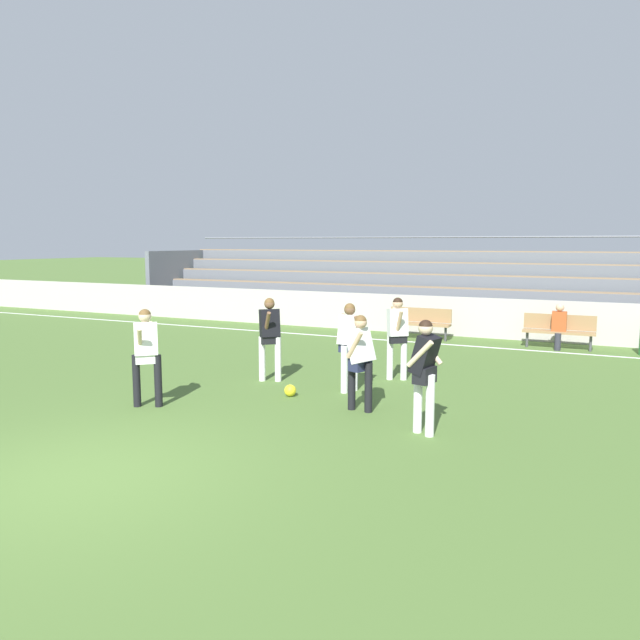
% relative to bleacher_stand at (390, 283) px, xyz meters
% --- Properties ---
extents(ground_plane, '(160.00, 160.00, 0.00)m').
position_rel_bleacher_stand_xyz_m(ground_plane, '(1.45, -15.94, -1.31)').
color(ground_plane, '#4C6B30').
extents(field_line_sideline, '(44.00, 0.12, 0.01)m').
position_rel_bleacher_stand_xyz_m(field_line_sideline, '(1.45, -4.68, -1.30)').
color(field_line_sideline, white).
rests_on(field_line_sideline, ground).
extents(sideline_wall, '(48.00, 0.16, 1.17)m').
position_rel_bleacher_stand_xyz_m(sideline_wall, '(1.45, -3.02, -0.72)').
color(sideline_wall, '#BCB7AD').
rests_on(sideline_wall, ground).
extents(bleacher_stand, '(19.25, 4.18, 3.02)m').
position_rel_bleacher_stand_xyz_m(bleacher_stand, '(0.00, 0.00, 0.00)').
color(bleacher_stand, '#897051').
rests_on(bleacher_stand, ground).
extents(bench_centre_sideline, '(1.80, 0.40, 0.90)m').
position_rel_bleacher_stand_xyz_m(bench_centre_sideline, '(2.29, -4.09, -0.76)').
color(bench_centre_sideline, '#99754C').
rests_on(bench_centre_sideline, ground).
extents(bench_near_bin, '(1.80, 0.40, 0.90)m').
position_rel_bleacher_stand_xyz_m(bench_near_bin, '(6.05, -4.09, -0.76)').
color(bench_near_bin, '#99754C').
rests_on(bench_near_bin, ground).
extents(spectator_seated, '(0.36, 0.42, 1.21)m').
position_rel_bleacher_stand_xyz_m(spectator_seated, '(6.05, -4.20, -0.60)').
color(spectator_seated, '#2D2D38').
rests_on(spectator_seated, ground).
extents(player_dark_challenging, '(0.47, 0.71, 1.70)m').
position_rel_bleacher_stand_xyz_m(player_dark_challenging, '(1.00, -10.57, -0.29)').
color(player_dark_challenging, white).
rests_on(player_dark_challenging, ground).
extents(player_white_wide_right, '(0.51, 0.38, 1.68)m').
position_rel_bleacher_stand_xyz_m(player_white_wide_right, '(2.79, -10.70, -0.31)').
color(player_white_wide_right, white).
rests_on(player_white_wide_right, ground).
extents(player_white_overlapping, '(0.49, 0.61, 1.61)m').
position_rel_bleacher_stand_xyz_m(player_white_overlapping, '(3.44, -11.83, -0.35)').
color(player_white_overlapping, black).
rests_on(player_white_overlapping, ground).
extents(player_white_trailing_run, '(0.47, 0.65, 1.69)m').
position_rel_bleacher_stand_xyz_m(player_white_trailing_run, '(3.29, -9.37, -0.30)').
color(player_white_trailing_run, white).
rests_on(player_white_trailing_run, ground).
extents(player_white_deep_cover, '(0.47, 0.78, 1.69)m').
position_rel_bleacher_stand_xyz_m(player_white_deep_cover, '(0.05, -13.12, -0.30)').
color(player_white_deep_cover, black).
rests_on(player_white_deep_cover, ground).
extents(player_dark_pressing_high, '(0.46, 0.54, 1.70)m').
position_rel_bleacher_stand_xyz_m(player_dark_pressing_high, '(4.74, -12.60, -0.29)').
color(player_dark_pressing_high, white).
rests_on(player_dark_pressing_high, ground).
extents(soccer_ball, '(0.22, 0.22, 0.22)m').
position_rel_bleacher_stand_xyz_m(soccer_ball, '(1.95, -11.49, -1.20)').
color(soccer_ball, yellow).
rests_on(soccer_ball, ground).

